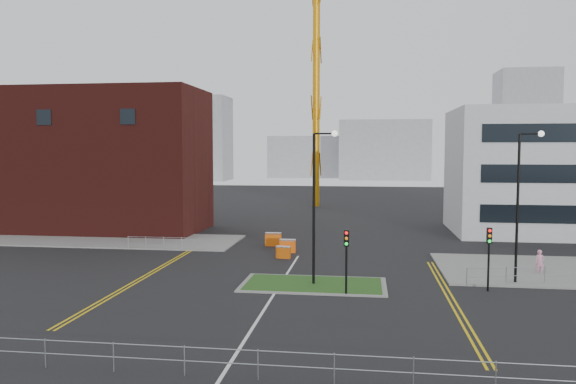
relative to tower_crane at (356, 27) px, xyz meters
name	(u,v)px	position (x,y,z in m)	size (l,w,h in m)	color
ground	(254,325)	(-3.48, -57.17, -25.52)	(200.00, 200.00, 0.00)	black
pavement_left	(83,239)	(-23.48, -35.17, -25.46)	(28.00, 8.00, 0.12)	slate
island_kerb	(314,285)	(-1.48, -49.17, -25.48)	(8.60, 4.60, 0.08)	slate
grass_island	(314,284)	(-1.48, -49.17, -25.46)	(8.00, 4.00, 0.12)	#244818
brick_building	(83,162)	(-26.45, -29.17, -18.67)	(24.20, 10.07, 14.24)	#471511
tower_crane	(356,27)	(0.00, 0.00, 0.00)	(49.64, 20.45, 36.90)	orange
streetlamp_island	(318,195)	(-1.26, -49.17, -20.11)	(1.46, 0.36, 9.18)	black
streetlamp_right_near	(522,194)	(10.74, -47.17, -20.11)	(1.46, 0.36, 9.18)	black
traffic_light_island	(346,249)	(0.52, -51.19, -22.95)	(0.28, 0.33, 3.65)	black
traffic_light_right	(489,247)	(8.52, -49.19, -22.95)	(0.28, 0.33, 3.65)	black
railing_front	(221,356)	(-3.48, -63.17, -24.74)	(24.05, 0.05, 1.10)	gray
railing_left	(164,241)	(-14.48, -39.17, -24.78)	(6.05, 0.05, 1.10)	gray
centre_line	(262,313)	(-3.48, -55.17, -25.52)	(0.15, 30.00, 0.01)	silver
yellow_left_a	(150,272)	(-12.48, -47.17, -25.52)	(0.12, 24.00, 0.01)	gold
yellow_left_b	(154,273)	(-12.18, -47.17, -25.52)	(0.12, 24.00, 0.01)	gold
yellow_right_a	(448,299)	(6.02, -51.17, -25.52)	(0.12, 20.00, 0.01)	gold
yellow_right_b	(454,299)	(6.32, -51.17, -25.52)	(0.12, 20.00, 0.01)	gold
skyline_a	(195,139)	(-43.48, 62.83, -14.52)	(18.00, 12.00, 22.00)	gray
skyline_b	(384,150)	(6.52, 72.83, -17.52)	(24.00, 12.00, 16.00)	gray
skyline_c	(525,126)	(41.52, 67.83, -11.52)	(14.00, 12.00, 28.00)	gray
skyline_d	(321,157)	(-11.48, 82.83, -19.52)	(30.00, 12.00, 12.00)	gray
pedestrian	(540,262)	(12.76, -44.24, -24.72)	(0.59, 0.38, 1.60)	pink
barrier_left	(283,252)	(-4.48, -41.17, -25.03)	(1.13, 0.53, 0.91)	#C8520B
barrier_mid	(273,239)	(-6.08, -36.00, -24.91)	(1.35, 0.45, 1.13)	#EA5D0D
barrier_right	(288,245)	(-4.48, -38.81, -24.95)	(1.26, 0.43, 1.05)	#FF5C0E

